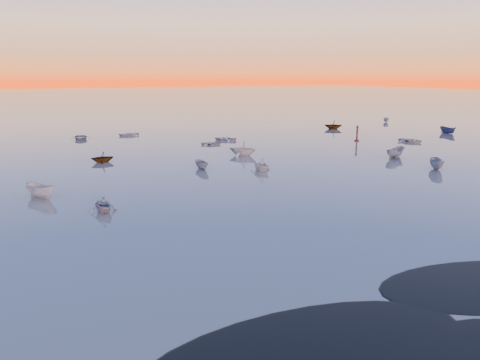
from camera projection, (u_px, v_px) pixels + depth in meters
ground at (114, 124)px, 112.29m from camera, size 600.00×600.00×0.00m
moored_fleet at (180, 153)px, 71.38m from camera, size 124.00×58.00×1.20m
boat_near_center at (395, 158)px, 67.77m from camera, size 3.21×4.69×1.50m
boat_near_right at (261, 170)px, 58.79m from camera, size 3.55×1.89×1.19m
channel_marker at (357, 134)px, 84.25m from camera, size 0.85×0.85×3.01m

